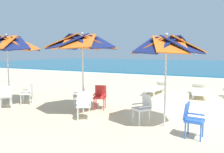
# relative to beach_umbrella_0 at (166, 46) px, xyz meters

# --- Properties ---
(ground_plane) EXTENTS (80.00, 80.00, 0.00)m
(ground_plane) POSITION_rel_beach_umbrella_0_xyz_m (0.64, 2.45, -2.26)
(ground_plane) COLOR beige
(sea) EXTENTS (80.00, 36.00, 0.10)m
(sea) POSITION_rel_beach_umbrella_0_xyz_m (0.64, 31.53, -2.21)
(sea) COLOR #19607F
(sea) RESTS_ON ground
(surf_foam) EXTENTS (80.00, 0.70, 0.01)m
(surf_foam) POSITION_rel_beach_umbrella_0_xyz_m (0.64, 13.23, -2.26)
(surf_foam) COLOR white
(surf_foam) RESTS_ON ground
(beach_umbrella_0) EXTENTS (2.06, 2.06, 2.62)m
(beach_umbrella_0) POSITION_rel_beach_umbrella_0_xyz_m (0.00, 0.00, 0.00)
(beach_umbrella_0) COLOR silver
(beach_umbrella_0) RESTS_ON ground
(plastic_chair_0) EXTENTS (0.62, 0.63, 0.87)m
(plastic_chair_0) POSITION_rel_beach_umbrella_0_xyz_m (-0.64, 0.02, -1.76)
(plastic_chair_0) COLOR white
(plastic_chair_0) RESTS_ON ground
(plastic_chair_1) EXTENTS (0.49, 0.47, 0.87)m
(plastic_chair_1) POSITION_rel_beach_umbrella_0_xyz_m (0.78, -0.53, -1.76)
(plastic_chair_1) COLOR blue
(plastic_chair_1) RESTS_ON ground
(beach_umbrella_1) EXTENTS (2.49, 2.49, 2.75)m
(beach_umbrella_1) POSITION_rel_beach_umbrella_0_xyz_m (-2.83, 0.17, 0.15)
(beach_umbrella_1) COLOR silver
(beach_umbrella_1) RESTS_ON ground
(plastic_chair_2) EXTENTS (0.63, 0.62, 0.87)m
(plastic_chair_2) POSITION_rel_beach_umbrella_0_xyz_m (-3.32, 0.73, -1.76)
(plastic_chair_2) COLOR white
(plastic_chair_2) RESTS_ON ground
(plastic_chair_3) EXTENTS (0.56, 0.58, 0.87)m
(plastic_chair_3) POSITION_rel_beach_umbrella_0_xyz_m (-2.60, 0.94, -1.76)
(plastic_chair_3) COLOR red
(plastic_chair_3) RESTS_ON ground
(plastic_chair_4) EXTENTS (0.61, 0.62, 0.87)m
(plastic_chair_4) POSITION_rel_beach_umbrella_0_xyz_m (-2.46, -0.38, -1.76)
(plastic_chair_4) COLOR white
(plastic_chair_4) RESTS_ON ground
(beach_umbrella_2) EXTENTS (2.52, 2.52, 2.79)m
(beach_umbrella_2) POSITION_rel_beach_umbrella_0_xyz_m (-6.13, -0.10, 0.15)
(beach_umbrella_2) COLOR silver
(beach_umbrella_2) RESTS_ON ground
(plastic_chair_6) EXTENTS (0.63, 0.63, 0.87)m
(plastic_chair_6) POSITION_rel_beach_umbrella_0_xyz_m (-5.76, -0.58, -1.76)
(plastic_chair_6) COLOR white
(plastic_chair_6) RESTS_ON ground
(plastic_chair_7) EXTENTS (0.62, 0.61, 0.87)m
(plastic_chair_7) POSITION_rel_beach_umbrella_0_xyz_m (-5.57, 0.32, -1.76)
(plastic_chair_7) COLOR white
(plastic_chair_7) RESTS_ON ground
(sun_lounger_1) EXTENTS (0.86, 2.20, 0.62)m
(sun_lounger_1) POSITION_rel_beach_umbrella_0_xyz_m (0.49, 5.00, -1.98)
(sun_lounger_1) COLOR white
(sun_lounger_1) RESTS_ON ground
(sun_lounger_2) EXTENTS (0.88, 2.20, 0.62)m
(sun_lounger_2) POSITION_rel_beach_umbrella_0_xyz_m (-1.57, 4.91, -1.98)
(sun_lounger_2) COLOR white
(sun_lounger_2) RESTS_ON ground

